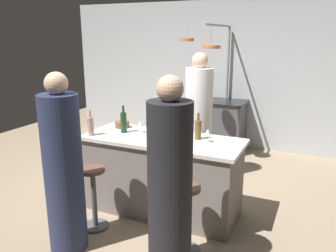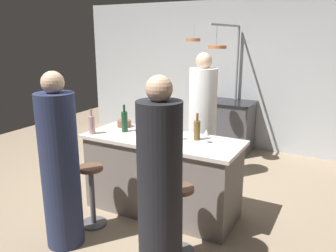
% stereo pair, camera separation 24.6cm
% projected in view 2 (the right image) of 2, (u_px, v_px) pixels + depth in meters
% --- Properties ---
extents(ground_plane, '(9.00, 9.00, 0.00)m').
position_uv_depth(ground_plane, '(162.00, 210.00, 4.04)').
color(ground_plane, gray).
extents(back_wall, '(6.40, 0.16, 2.60)m').
position_uv_depth(back_wall, '(239.00, 75.00, 6.13)').
color(back_wall, '#B2B7BC').
rests_on(back_wall, ground_plane).
extents(kitchen_island, '(1.80, 0.72, 0.90)m').
position_uv_depth(kitchen_island, '(162.00, 175.00, 3.93)').
color(kitchen_island, slate).
rests_on(kitchen_island, ground_plane).
extents(stove_range, '(0.80, 0.64, 0.89)m').
position_uv_depth(stove_range, '(230.00, 126.00, 6.01)').
color(stove_range, '#47474C').
rests_on(stove_range, ground_plane).
extents(chef, '(0.38, 0.38, 1.79)m').
position_uv_depth(chef, '(202.00, 123.00, 4.70)').
color(chef, white).
rests_on(chef, ground_plane).
extents(bar_stool_right, '(0.28, 0.28, 0.68)m').
position_uv_depth(bar_stool_right, '(180.00, 217.00, 3.17)').
color(bar_stool_right, '#4C4C51').
rests_on(bar_stool_right, ground_plane).
extents(guest_right, '(0.37, 0.37, 1.73)m').
position_uv_depth(guest_right, '(160.00, 190.00, 2.76)').
color(guest_right, black).
rests_on(guest_right, ground_plane).
extents(bar_stool_left, '(0.28, 0.28, 0.68)m').
position_uv_depth(bar_stool_left, '(92.00, 193.00, 3.65)').
color(bar_stool_left, '#4C4C51').
rests_on(bar_stool_left, ground_plane).
extents(guest_left, '(0.36, 0.36, 1.71)m').
position_uv_depth(guest_left, '(60.00, 168.00, 3.23)').
color(guest_left, '#262D4C').
rests_on(guest_left, ground_plane).
extents(overhead_pot_rack, '(0.59, 1.37, 2.17)m').
position_uv_depth(overhead_pot_rack, '(223.00, 60.00, 5.38)').
color(overhead_pot_rack, gray).
rests_on(overhead_pot_rack, ground_plane).
extents(pepper_mill, '(0.05, 0.05, 0.21)m').
position_uv_depth(pepper_mill, '(164.00, 131.00, 3.70)').
color(pepper_mill, '#382319').
rests_on(pepper_mill, kitchen_island).
extents(wine_bottle_rose, '(0.07, 0.07, 0.29)m').
position_uv_depth(wine_bottle_rose, '(92.00, 124.00, 3.93)').
color(wine_bottle_rose, '#B78C8E').
rests_on(wine_bottle_rose, kitchen_island).
extents(wine_bottle_amber, '(0.07, 0.07, 0.30)m').
position_uv_depth(wine_bottle_amber, '(197.00, 130.00, 3.71)').
color(wine_bottle_amber, brown).
rests_on(wine_bottle_amber, kitchen_island).
extents(wine_bottle_green, '(0.07, 0.07, 0.32)m').
position_uv_depth(wine_bottle_green, '(125.00, 121.00, 4.02)').
color(wine_bottle_green, '#193D23').
rests_on(wine_bottle_green, kitchen_island).
extents(wine_bottle_red, '(0.07, 0.07, 0.30)m').
position_uv_depth(wine_bottle_red, '(164.00, 123.00, 3.99)').
color(wine_bottle_red, '#143319').
rests_on(wine_bottle_red, kitchen_island).
extents(wine_bottle_white, '(0.07, 0.07, 0.30)m').
position_uv_depth(wine_bottle_white, '(154.00, 132.00, 3.62)').
color(wine_bottle_white, gray).
rests_on(wine_bottle_white, kitchen_island).
extents(wine_glass_by_chef, '(0.07, 0.07, 0.15)m').
position_uv_depth(wine_glass_by_chef, '(181.00, 130.00, 3.72)').
color(wine_glass_by_chef, silver).
rests_on(wine_glass_by_chef, kitchen_island).
extents(wine_glass_near_right_guest, '(0.07, 0.07, 0.15)m').
position_uv_depth(wine_glass_near_right_guest, '(141.00, 123.00, 4.00)').
color(wine_glass_near_right_guest, silver).
rests_on(wine_glass_near_right_guest, kitchen_island).
extents(wine_glass_near_left_guest, '(0.07, 0.07, 0.15)m').
position_uv_depth(wine_glass_near_left_guest, '(206.00, 133.00, 3.60)').
color(wine_glass_near_left_guest, silver).
rests_on(wine_glass_near_left_guest, kitchen_island).
extents(mixing_bowl_wooden, '(0.17, 0.17, 0.08)m').
position_uv_depth(mixing_bowl_wooden, '(124.00, 123.00, 4.26)').
color(mixing_bowl_wooden, brown).
rests_on(mixing_bowl_wooden, kitchen_island).
extents(mixing_bowl_ceramic, '(0.16, 0.16, 0.07)m').
position_uv_depth(mixing_bowl_ceramic, '(172.00, 133.00, 3.86)').
color(mixing_bowl_ceramic, silver).
rests_on(mixing_bowl_ceramic, kitchen_island).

